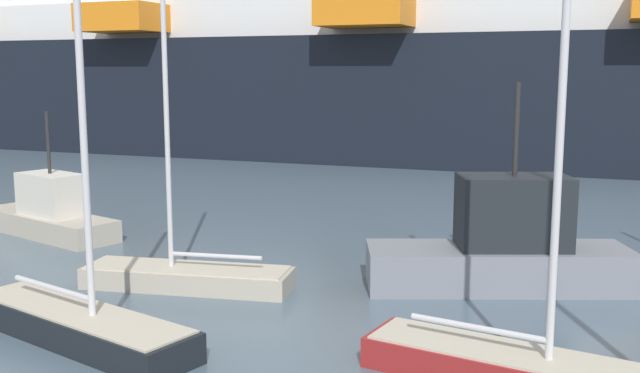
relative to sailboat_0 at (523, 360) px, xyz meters
The scene contains 6 objects.
sailboat_0 is the anchor object (origin of this frame).
sailboat_2 8.47m from the sailboat_0, behind, with size 5.88×3.00×8.62m.
sailboat_6 8.82m from the sailboat_0, 158.81° to the left, with size 5.31×2.02×8.20m.
fishing_boat_0 5.87m from the sailboat_0, 98.87° to the left, with size 6.66×3.88×5.04m.
fishing_boat_2 16.89m from the sailboat_0, 155.81° to the left, with size 5.86×3.32×4.03m.
cruise_ship 40.98m from the sailboat_0, 116.40° to the left, with size 133.00×23.91×21.07m.
Camera 1 is at (7.68, -6.61, 5.30)m, focal length 41.20 mm.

